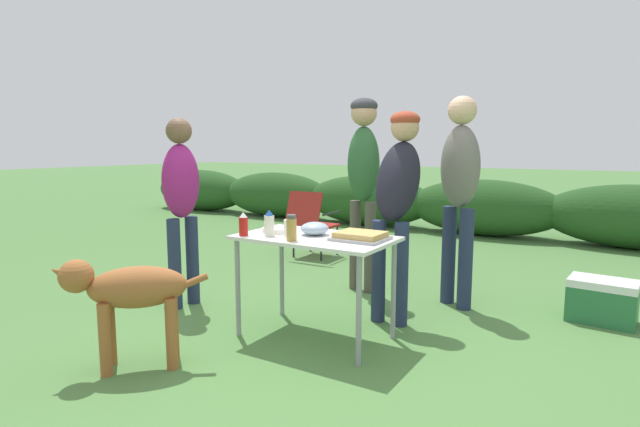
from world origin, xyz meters
TOP-DOWN VIEW (x-y plane):
  - ground_plane at (0.00, 0.00)m, footprint 60.00×60.00m
  - shrub_hedge at (0.00, 4.92)m, footprint 14.40×0.90m
  - folding_table at (0.00, 0.00)m, footprint 1.10×0.64m
  - food_tray at (0.34, 0.04)m, footprint 0.35×0.30m
  - plate_stack at (-0.33, 0.01)m, footprint 0.23×0.23m
  - mixing_bowl at (-0.03, 0.05)m, footprint 0.20×0.20m
  - paper_cup_stack at (-0.15, -0.10)m, footprint 0.08×0.08m
  - spice_jar at (-0.05, -0.22)m, footprint 0.07×0.07m
  - ketchup_bottle at (-0.45, -0.24)m, footprint 0.06×0.06m
  - mayo_bottle at (-0.28, -0.16)m, footprint 0.07×0.07m
  - standing_person_in_gray_fleece at (0.34, 0.66)m, footprint 0.35×0.48m
  - standing_person_in_navy_coat at (-1.35, 0.02)m, footprint 0.28×0.36m
  - standing_person_with_beanie at (-0.24, 1.23)m, footprint 0.37×0.30m
  - standing_person_in_olive_jacket at (0.66, 1.25)m, footprint 0.46×0.43m
  - dog at (-0.71, -1.03)m, footprint 0.70×0.71m
  - camp_chair_green_behind_table at (-1.43, 2.18)m, footprint 0.49×0.60m
  - cooler_box at (1.75, 1.44)m, footprint 0.50×0.36m

SIDE VIEW (x-z plane):
  - ground_plane at x=0.00m, z-range 0.00..0.00m
  - cooler_box at x=1.75m, z-range 0.00..0.34m
  - shrub_hedge at x=0.00m, z-range 0.00..0.87m
  - camp_chair_green_behind_table at x=-1.43m, z-range 0.05..0.88m
  - dog at x=-0.71m, z-range 0.13..0.83m
  - folding_table at x=0.00m, z-range 0.29..1.03m
  - plate_stack at x=-0.33m, z-range 0.74..0.77m
  - food_tray at x=0.34m, z-range 0.74..0.79m
  - mixing_bowl at x=-0.03m, z-range 0.74..0.83m
  - paper_cup_stack at x=-0.15m, z-range 0.74..0.86m
  - ketchup_bottle at x=-0.45m, z-range 0.74..0.90m
  - spice_jar at x=-0.05m, z-range 0.74..0.91m
  - mayo_bottle at x=-0.28m, z-range 0.74..0.92m
  - standing_person_in_navy_coat at x=-1.35m, z-range 0.17..1.78m
  - standing_person_in_gray_fleece at x=0.34m, z-range 0.22..1.87m
  - standing_person_in_olive_jacket at x=0.66m, z-range 0.19..1.97m
  - standing_person_with_beanie at x=-0.24m, z-range 0.26..2.07m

